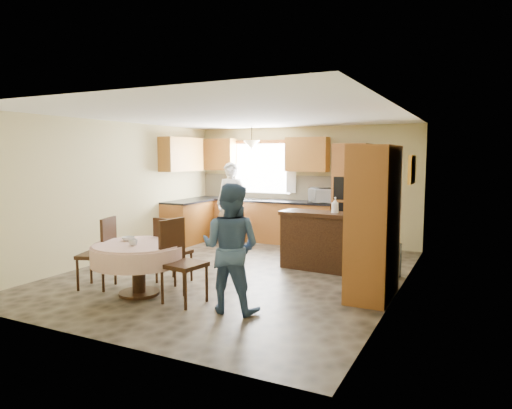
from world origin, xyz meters
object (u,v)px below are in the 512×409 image
at_px(person_sink, 231,204).
at_px(person_dining, 231,248).
at_px(oven_tower, 351,197).
at_px(chair_left, 102,249).
at_px(sideboard, 319,242).
at_px(chair_right, 179,257).
at_px(dining_table, 138,255).
at_px(cupboard, 374,222).
at_px(chair_back, 170,247).

height_order(person_sink, person_dining, person_sink).
relative_size(oven_tower, person_dining, 1.36).
bearing_deg(chair_left, oven_tower, 131.65).
bearing_deg(sideboard, chair_right, -109.69).
distance_m(dining_table, person_dining, 1.46).
relative_size(chair_right, person_sink, 0.61).
bearing_deg(person_sink, sideboard, -32.13).
bearing_deg(dining_table, oven_tower, 67.26).
relative_size(cupboard, chair_back, 2.06).
distance_m(chair_right, person_sink, 3.84).
height_order(sideboard, chair_left, chair_left).
relative_size(sideboard, person_dining, 0.81).
relative_size(dining_table, chair_left, 1.22).
bearing_deg(chair_right, person_dining, -82.92).
height_order(dining_table, chair_left, chair_left).
bearing_deg(cupboard, person_sink, 146.43).
height_order(cupboard, person_sink, cupboard).
distance_m(chair_back, person_dining, 1.57).
bearing_deg(chair_back, chair_right, 140.08).
bearing_deg(cupboard, oven_tower, 109.80).
height_order(oven_tower, cupboard, oven_tower).
distance_m(sideboard, cupboard, 1.68).
bearing_deg(chair_left, dining_table, 70.70).
height_order(cupboard, chair_left, cupboard).
bearing_deg(sideboard, cupboard, -40.82).
bearing_deg(dining_table, person_dining, -0.60).
distance_m(oven_tower, person_dining, 4.32).
xyz_separation_m(oven_tower, sideboard, (-0.05, -1.86, -0.61)).
height_order(dining_table, person_dining, person_dining).
relative_size(sideboard, chair_back, 1.29).
relative_size(chair_right, person_dining, 0.69).
xyz_separation_m(oven_tower, chair_right, (-1.12, -4.28, -0.47)).
xyz_separation_m(chair_left, person_sink, (0.08, 3.59, 0.31)).
xyz_separation_m(dining_table, chair_right, (0.68, -0.00, 0.04)).
distance_m(oven_tower, cupboard, 3.16).
bearing_deg(sideboard, chair_left, -131.08).
relative_size(sideboard, chair_right, 1.18).
distance_m(sideboard, dining_table, 2.99).
distance_m(oven_tower, chair_right, 4.45).
relative_size(chair_back, person_dining, 0.63).
bearing_deg(person_sink, dining_table, -85.93).
bearing_deg(oven_tower, chair_left, -120.10).
relative_size(dining_table, person_dining, 0.80).
bearing_deg(chair_right, dining_table, 97.79).
height_order(chair_left, chair_back, chair_left).
bearing_deg(chair_left, sideboard, 116.61).
distance_m(oven_tower, chair_left, 4.96).
height_order(dining_table, chair_right, chair_right).
distance_m(sideboard, chair_left, 3.42).
xyz_separation_m(dining_table, chair_back, (0.04, 0.64, -0.01)).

